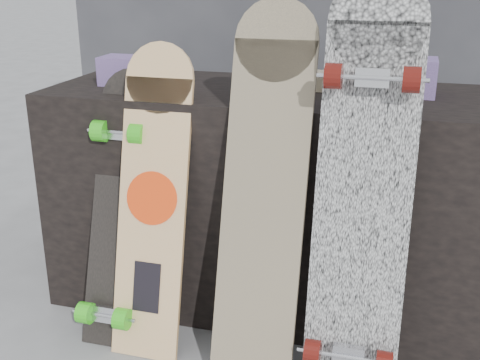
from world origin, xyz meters
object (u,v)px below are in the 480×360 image
(longboard_celtic, at_px, (265,183))
(longboard_geisha, at_px, (153,194))
(longboard_cascadia, at_px, (364,187))
(skateboard_dark, at_px, (119,205))
(vendor_table, at_px, (277,199))

(longboard_celtic, bearing_deg, longboard_geisha, 178.39)
(longboard_cascadia, height_order, skateboard_dark, longboard_cascadia)
(longboard_cascadia, relative_size, skateboard_dark, 1.35)
(longboard_geisha, relative_size, longboard_cascadia, 0.82)
(longboard_geisha, distance_m, longboard_celtic, 0.38)
(longboard_geisha, distance_m, skateboard_dark, 0.15)
(longboard_celtic, bearing_deg, vendor_table, 96.35)
(longboard_geisha, bearing_deg, vendor_table, 47.83)
(longboard_celtic, height_order, longboard_cascadia, longboard_cascadia)
(longboard_celtic, distance_m, skateboard_dark, 0.52)
(vendor_table, distance_m, longboard_cascadia, 0.56)
(longboard_geisha, relative_size, longboard_celtic, 0.88)
(vendor_table, distance_m, longboard_geisha, 0.50)
(vendor_table, relative_size, skateboard_dark, 1.80)
(vendor_table, distance_m, skateboard_dark, 0.57)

